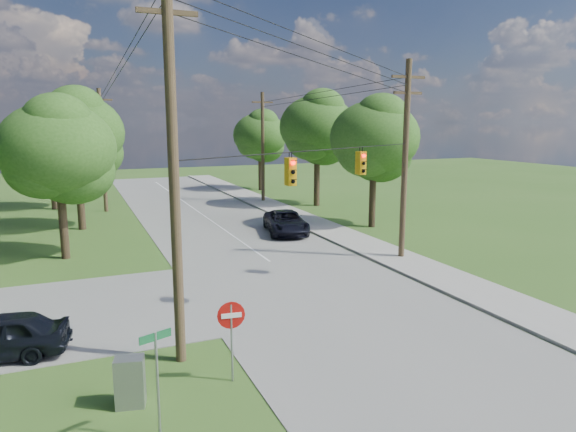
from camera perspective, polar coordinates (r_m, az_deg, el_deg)
name	(u,v)px	position (r m, az deg, el deg)	size (l,w,h in m)	color
ground	(319,341)	(17.92, 3.50, -13.71)	(140.00, 140.00, 0.00)	#345A1E
main_road	(310,290)	(22.92, 2.47, -8.18)	(10.00, 100.00, 0.03)	gray
sidewalk_east	(433,272)	(26.35, 15.85, -6.00)	(2.60, 100.00, 0.12)	#9D9B93
pole_sw	(173,160)	(15.33, -12.63, 6.09)	(2.00, 0.32, 12.00)	brown
pole_ne	(405,158)	(27.90, 12.88, 6.33)	(2.00, 0.32, 10.50)	brown
pole_north_e	(263,146)	(47.54, -2.82, 7.73)	(2.00, 0.32, 10.00)	brown
pole_north_w	(102,149)	(44.76, -19.92, 6.97)	(2.00, 0.32, 10.00)	brown
power_lines	(250,86)	(27.69, -4.30, 14.17)	(13.93, 29.62, 4.93)	black
traffic_signals	(329,166)	(21.54, 4.57, 5.52)	(4.91, 3.27, 1.05)	#DD9E0D
tree_w_near	(57,149)	(29.69, -24.25, 6.80)	(6.00, 6.00, 8.40)	#453122
tree_w_mid	(75,133)	(37.66, -22.54, 8.48)	(6.40, 6.40, 9.22)	#453122
tree_w_far	(49,135)	(47.69, -25.05, 8.14)	(6.00, 6.00, 8.73)	#453122
tree_e_near	(374,138)	(36.23, 9.56, 8.56)	(6.20, 6.20, 8.81)	#453122
tree_e_mid	(317,127)	(45.21, 3.28, 9.85)	(6.60, 6.60, 9.64)	#453122
tree_e_far	(260,135)	(55.92, -3.12, 8.93)	(5.80, 5.80, 8.32)	#453122
car_main_north	(286,222)	(34.09, -0.25, -0.68)	(2.46, 5.34, 1.48)	black
control_cabinet	(130,382)	(14.58, -17.15, -17.19)	(0.74, 0.53, 1.34)	gray
do_not_enter_sign	(231,324)	(14.79, -6.32, -11.81)	(0.79, 0.14, 2.38)	gray
street_name_sign	(157,372)	(12.59, -14.34, -16.44)	(0.75, 0.32, 2.66)	gray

